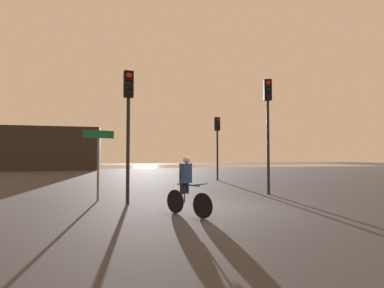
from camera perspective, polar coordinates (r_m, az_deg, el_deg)
The scene contains 8 objects.
ground_plane at distance 9.56m, azimuth 4.51°, elevation -12.06°, with size 120.00×120.00×0.00m, color #333338.
water_strip at distance 48.05m, azimuth -10.56°, elevation -4.21°, with size 80.00×16.00×0.01m, color #9E937F.
distant_building at distance 38.87m, azimuth -26.70°, elevation -0.79°, with size 12.91×4.00×4.98m, color #2D2823.
traffic_light_near_right at distance 13.28m, azimuth 14.25°, elevation 5.41°, with size 0.37×0.39×4.91m.
traffic_light_far_right at distance 20.17m, azimuth 4.86°, elevation 1.48°, with size 0.38×0.40×4.23m.
traffic_light_near_left at distance 10.50m, azimuth -12.04°, elevation 6.09°, with size 0.34×0.36×4.53m.
direction_sign_post at distance 11.36m, azimuth -17.40°, elevation -1.82°, with size 1.05×0.38×2.60m.
cyclist at distance 8.27m, azimuth -1.03°, elevation -7.86°, with size 0.93×1.48×1.62m.
Camera 1 is at (-3.01, -8.93, 1.62)m, focal length 28.00 mm.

